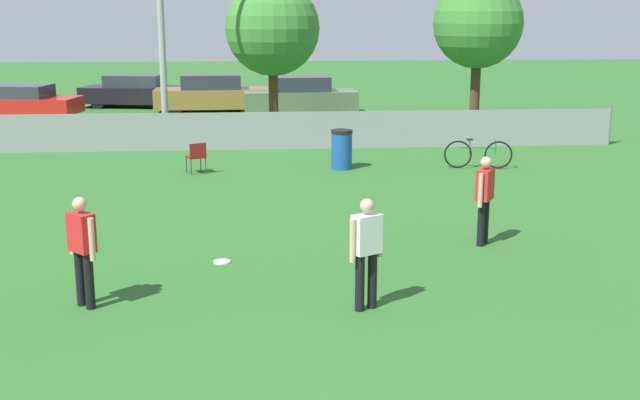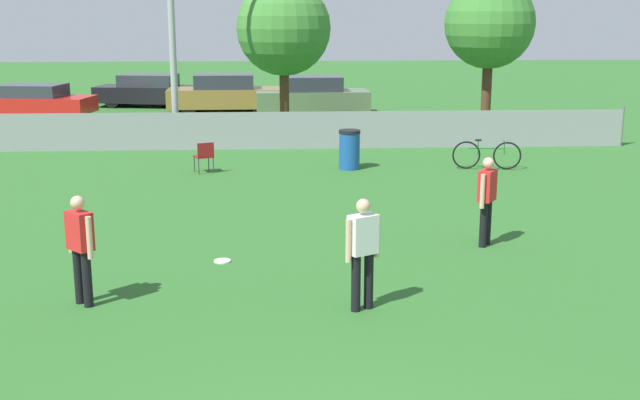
% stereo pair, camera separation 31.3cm
% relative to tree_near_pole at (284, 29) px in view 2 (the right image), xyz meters
% --- Properties ---
extents(fence_backline, '(20.00, 0.07, 1.21)m').
position_rel_tree_near_pole_xyz_m(fence_backline, '(0.15, -3.58, -2.85)').
color(fence_backline, gray).
rests_on(fence_backline, ground_plane).
extents(tree_near_pole, '(3.12, 3.12, 4.98)m').
position_rel_tree_near_pole_xyz_m(tree_near_pole, '(0.00, 0.00, 0.00)').
color(tree_near_pole, '#4C331E').
rests_on(tree_near_pole, ground_plane).
extents(tree_far_right, '(2.87, 2.87, 5.03)m').
position_rel_tree_near_pole_xyz_m(tree_far_right, '(6.53, -1.30, 0.17)').
color(tree_far_right, '#4C331E').
rests_on(tree_far_right, ground_plane).
extents(player_thrower_red, '(0.40, 0.47, 1.56)m').
position_rel_tree_near_pole_xyz_m(player_thrower_red, '(3.32, -13.75, -2.51)').
color(player_thrower_red, black).
rests_on(player_thrower_red, ground_plane).
extents(player_defender_red, '(0.43, 0.43, 1.56)m').
position_rel_tree_near_pole_xyz_m(player_defender_red, '(-2.99, -16.30, -2.51)').
color(player_defender_red, black).
rests_on(player_defender_red, ground_plane).
extents(player_receiver_white, '(0.49, 0.38, 1.56)m').
position_rel_tree_near_pole_xyz_m(player_receiver_white, '(0.86, -16.69, -2.51)').
color(player_receiver_white, black).
rests_on(player_receiver_white, ground_plane).
extents(frisbee_disc, '(0.28, 0.28, 0.03)m').
position_rel_tree_near_pole_xyz_m(frisbee_disc, '(-1.20, -14.44, -3.39)').
color(frisbee_disc, white).
rests_on(frisbee_disc, ground_plane).
extents(folding_chair_sideline, '(0.56, 0.56, 0.79)m').
position_rel_tree_near_pole_xyz_m(folding_chair_sideline, '(-2.10, -7.06, -2.94)').
color(folding_chair_sideline, '#333338').
rests_on(folding_chair_sideline, ground_plane).
extents(bicycle_sideline, '(1.74, 0.45, 0.77)m').
position_rel_tree_near_pole_xyz_m(bicycle_sideline, '(5.12, -6.95, -3.03)').
color(bicycle_sideline, black).
rests_on(bicycle_sideline, ground_plane).
extents(trash_bin, '(0.56, 0.56, 1.02)m').
position_rel_tree_near_pole_xyz_m(trash_bin, '(1.59, -6.74, -2.89)').
color(trash_bin, '#194C99').
rests_on(trash_bin, ground_plane).
extents(parked_car_red, '(4.66, 2.49, 1.27)m').
position_rel_tree_near_pole_xyz_m(parked_car_red, '(-9.51, 4.02, -2.77)').
color(parked_car_red, black).
rests_on(parked_car_red, ground_plane).
extents(parked_car_dark, '(4.64, 2.46, 1.36)m').
position_rel_tree_near_pole_xyz_m(parked_car_dark, '(-5.67, 7.47, -2.74)').
color(parked_car_dark, black).
rests_on(parked_car_dark, ground_plane).
extents(parked_car_tan, '(4.53, 1.83, 1.51)m').
position_rel_tree_near_pole_xyz_m(parked_car_tan, '(-2.35, 5.46, -2.68)').
color(parked_car_tan, black).
rests_on(parked_car_tan, ground_plane).
extents(parked_car_olive, '(4.45, 1.92, 1.49)m').
position_rel_tree_near_pole_xyz_m(parked_car_olive, '(1.15, 4.48, -2.70)').
color(parked_car_olive, black).
rests_on(parked_car_olive, ground_plane).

